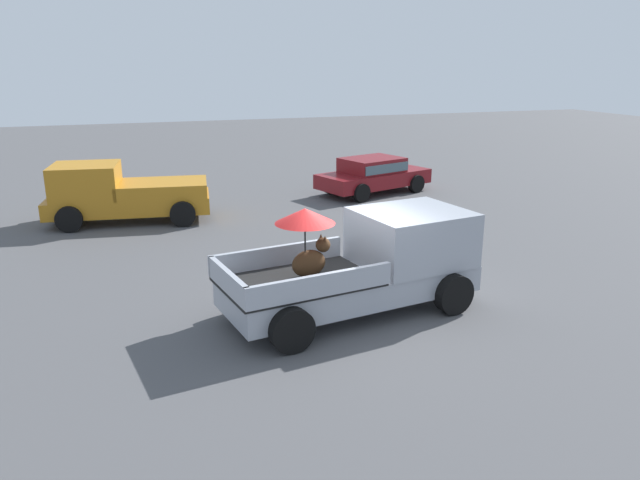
% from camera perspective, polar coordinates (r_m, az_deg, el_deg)
% --- Properties ---
extents(ground_plane, '(80.00, 80.00, 0.00)m').
position_cam_1_polar(ground_plane, '(12.05, 2.90, -6.79)').
color(ground_plane, '#4C4C4F').
extents(pickup_truck_main, '(5.28, 2.88, 2.21)m').
position_cam_1_polar(pickup_truck_main, '(11.93, 4.84, -2.13)').
color(pickup_truck_main, black).
rests_on(pickup_truck_main, ground).
extents(pickup_truck_red, '(5.00, 2.68, 1.80)m').
position_cam_1_polar(pickup_truck_red, '(19.41, -18.21, 4.18)').
color(pickup_truck_red, black).
rests_on(pickup_truck_red, ground).
extents(parked_sedan_near, '(4.63, 2.99, 1.33)m').
position_cam_1_polar(parked_sedan_near, '(22.57, 5.03, 6.26)').
color(parked_sedan_near, black).
rests_on(parked_sedan_near, ground).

